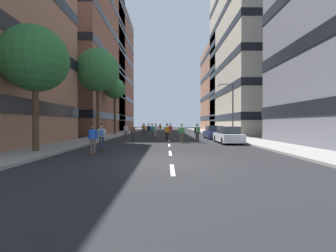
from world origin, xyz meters
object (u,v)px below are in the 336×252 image
parked_car_mid (214,133)px  skater_13 (160,127)px  skater_1 (167,131)px  skater_9 (170,130)px  street_tree_far (98,71)px  skater_0 (143,128)px  skater_3 (144,128)px  streetlamp_right (230,104)px  skater_10 (93,137)px  street_tree_near (35,59)px  skater_4 (149,129)px  skater_8 (156,130)px  skater_2 (126,130)px  skater_7 (133,131)px  parked_car_near (228,136)px  street_tree_mid (115,89)px  skater_6 (152,130)px  skater_5 (102,135)px  skater_12 (182,132)px  skater_11 (197,132)px

parked_car_mid → skater_13: bearing=111.0°
skater_1 → skater_9: size_ratio=1.00×
street_tree_far → skater_0: (4.12, 11.72, -6.92)m
street_tree_far → skater_3: bearing=64.5°
streetlamp_right → skater_10: (-12.06, -14.46, -3.15)m
street_tree_far → skater_1: (8.05, -3.66, -6.95)m
parked_car_mid → skater_9: size_ratio=2.47×
parked_car_mid → street_tree_near: (-13.54, -12.79, 5.00)m
skater_4 → skater_8: same height
skater_2 → skater_7: (1.24, -2.97, 0.03)m
parked_car_near → streetlamp_right: bearing=73.4°
street_tree_far → skater_8: street_tree_far is taller
skater_8 → skater_4: bearing=114.0°
street_tree_mid → skater_6: 12.63m
street_tree_near → skater_0: size_ratio=4.26×
skater_1 → skater_6: 3.88m
skater_1 → skater_5: bearing=-120.3°
skater_2 → skater_6: same height
skater_9 → parked_car_near: bearing=-61.8°
parked_car_near → skater_9: size_ratio=2.47×
skater_0 → skater_12: bearing=-73.5°
skater_10 → skater_13: size_ratio=1.00×
parked_car_near → skater_3: 18.08m
skater_7 → skater_0: bearing=91.0°
skater_7 → skater_5: bearing=-95.0°
skater_2 → parked_car_near: bearing=-33.5°
skater_9 → street_tree_mid: bearing=146.1°
streetlamp_right → skater_5: streetlamp_right is taller
streetlamp_right → skater_5: (-12.13, -12.38, -3.12)m
parked_car_near → street_tree_mid: bearing=131.9°
street_tree_near → streetlamp_right: bearing=41.5°
skater_4 → skater_9: same height
skater_12 → skater_5: bearing=-137.5°
skater_12 → skater_10: bearing=-127.7°
parked_car_mid → skater_8: bearing=161.3°
skater_3 → skater_8: bearing=-73.3°
skater_0 → skater_10: size_ratio=1.00×
skater_5 → skater_4: bearing=83.0°
street_tree_far → skater_9: 11.43m
skater_8 → skater_12: same height
skater_4 → skater_3: bearing=102.6°
parked_car_mid → skater_8: (-6.88, 2.33, 0.29)m
parked_car_near → skater_3: size_ratio=2.47×
street_tree_mid → street_tree_far: 8.94m
street_tree_near → skater_10: street_tree_near is taller
skater_3 → skater_11: size_ratio=1.00×
skater_1 → skater_12: bearing=-60.4°
skater_10 → skater_13: 31.09m
parked_car_near → skater_1: size_ratio=2.47×
parked_car_mid → skater_5: bearing=-131.5°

